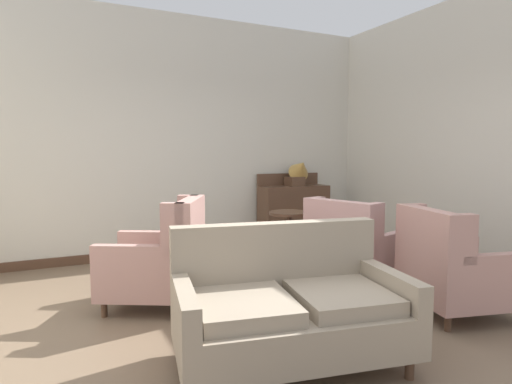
{
  "coord_description": "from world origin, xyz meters",
  "views": [
    {
      "loc": [
        -1.69,
        -3.04,
        1.45
      ],
      "look_at": [
        0.14,
        0.75,
        1.06
      ],
      "focal_mm": 30.23,
      "sensor_mm": 36.0,
      "label": 1
    }
  ],
  "objects_px": {
    "coffee_table": "(290,274)",
    "side_table": "(289,236)",
    "porcelain_vase": "(295,248)",
    "armchair_foreground_right": "(453,269)",
    "gramophone": "(299,171)",
    "armchair_beside_settee": "(162,261)",
    "sideboard": "(293,212)",
    "settee": "(289,308)",
    "armchair_back_corner": "(355,248)"
  },
  "relations": [
    {
      "from": "porcelain_vase",
      "to": "sideboard",
      "type": "height_order",
      "value": "sideboard"
    },
    {
      "from": "coffee_table",
      "to": "armchair_beside_settee",
      "type": "height_order",
      "value": "armchair_beside_settee"
    },
    {
      "from": "sideboard",
      "to": "gramophone",
      "type": "height_order",
      "value": "gramophone"
    },
    {
      "from": "armchair_foreground_right",
      "to": "sideboard",
      "type": "distance_m",
      "value": 3.06
    },
    {
      "from": "armchair_foreground_right",
      "to": "sideboard",
      "type": "relative_size",
      "value": 0.9
    },
    {
      "from": "coffee_table",
      "to": "armchair_back_corner",
      "type": "xyz_separation_m",
      "value": [
        1.07,
        0.44,
        0.04
      ]
    },
    {
      "from": "porcelain_vase",
      "to": "armchair_back_corner",
      "type": "xyz_separation_m",
      "value": [
        1.03,
        0.44,
        -0.19
      ]
    },
    {
      "from": "porcelain_vase",
      "to": "sideboard",
      "type": "xyz_separation_m",
      "value": [
        1.43,
        2.42,
        -0.07
      ]
    },
    {
      "from": "porcelain_vase",
      "to": "gramophone",
      "type": "distance_m",
      "value": 2.82
    },
    {
      "from": "armchair_back_corner",
      "to": "armchair_beside_settee",
      "type": "relative_size",
      "value": 0.99
    },
    {
      "from": "coffee_table",
      "to": "side_table",
      "type": "height_order",
      "value": "side_table"
    },
    {
      "from": "armchair_beside_settee",
      "to": "porcelain_vase",
      "type": "bearing_deg",
      "value": 83.67
    },
    {
      "from": "porcelain_vase",
      "to": "armchair_beside_settee",
      "type": "relative_size",
      "value": 0.31
    },
    {
      "from": "armchair_beside_settee",
      "to": "side_table",
      "type": "xyz_separation_m",
      "value": [
        1.65,
        0.47,
        0.01
      ]
    },
    {
      "from": "sideboard",
      "to": "gramophone",
      "type": "bearing_deg",
      "value": -61.59
    },
    {
      "from": "coffee_table",
      "to": "armchair_back_corner",
      "type": "height_order",
      "value": "armchair_back_corner"
    },
    {
      "from": "armchair_foreground_right",
      "to": "gramophone",
      "type": "distance_m",
      "value": 3.07
    },
    {
      "from": "coffee_table",
      "to": "side_table",
      "type": "xyz_separation_m",
      "value": [
        0.67,
        1.18,
        0.08
      ]
    },
    {
      "from": "porcelain_vase",
      "to": "sideboard",
      "type": "relative_size",
      "value": 0.31
    },
    {
      "from": "coffee_table",
      "to": "porcelain_vase",
      "type": "relative_size",
      "value": 2.5
    },
    {
      "from": "settee",
      "to": "sideboard",
      "type": "bearing_deg",
      "value": 69.29
    },
    {
      "from": "coffee_table",
      "to": "porcelain_vase",
      "type": "xyz_separation_m",
      "value": [
        0.04,
        0.0,
        0.23
      ]
    },
    {
      "from": "settee",
      "to": "side_table",
      "type": "xyz_separation_m",
      "value": [
        1.13,
        1.95,
        0.05
      ]
    },
    {
      "from": "side_table",
      "to": "gramophone",
      "type": "xyz_separation_m",
      "value": [
        0.85,
        1.16,
        0.73
      ]
    },
    {
      "from": "armchair_back_corner",
      "to": "armchair_beside_settee",
      "type": "bearing_deg",
      "value": 66.42
    },
    {
      "from": "settee",
      "to": "gramophone",
      "type": "bearing_deg",
      "value": 67.98
    },
    {
      "from": "porcelain_vase",
      "to": "armchair_foreground_right",
      "type": "xyz_separation_m",
      "value": [
        1.26,
        -0.64,
        -0.18
      ]
    },
    {
      "from": "porcelain_vase",
      "to": "settee",
      "type": "distance_m",
      "value": 0.94
    },
    {
      "from": "porcelain_vase",
      "to": "side_table",
      "type": "relative_size",
      "value": 0.47
    },
    {
      "from": "armchair_foreground_right",
      "to": "side_table",
      "type": "bearing_deg",
      "value": 33.36
    },
    {
      "from": "coffee_table",
      "to": "armchair_beside_settee",
      "type": "bearing_deg",
      "value": 144.13
    },
    {
      "from": "side_table",
      "to": "sideboard",
      "type": "xyz_separation_m",
      "value": [
        0.8,
        1.25,
        0.08
      ]
    },
    {
      "from": "armchair_beside_settee",
      "to": "side_table",
      "type": "distance_m",
      "value": 1.71
    },
    {
      "from": "armchair_beside_settee",
      "to": "gramophone",
      "type": "distance_m",
      "value": 3.07
    },
    {
      "from": "settee",
      "to": "armchair_beside_settee",
      "type": "height_order",
      "value": "armchair_beside_settee"
    },
    {
      "from": "settee",
      "to": "sideboard",
      "type": "height_order",
      "value": "sideboard"
    },
    {
      "from": "armchair_back_corner",
      "to": "gramophone",
      "type": "height_order",
      "value": "gramophone"
    },
    {
      "from": "side_table",
      "to": "gramophone",
      "type": "bearing_deg",
      "value": 53.76
    },
    {
      "from": "armchair_foreground_right",
      "to": "gramophone",
      "type": "bearing_deg",
      "value": 9.93
    },
    {
      "from": "gramophone",
      "to": "settee",
      "type": "bearing_deg",
      "value": -122.48
    },
    {
      "from": "settee",
      "to": "gramophone",
      "type": "distance_m",
      "value": 3.77
    },
    {
      "from": "armchair_beside_settee",
      "to": "sideboard",
      "type": "xyz_separation_m",
      "value": [
        2.45,
        1.72,
        0.09
      ]
    },
    {
      "from": "gramophone",
      "to": "coffee_table",
      "type": "bearing_deg",
      "value": -123.01
    },
    {
      "from": "porcelain_vase",
      "to": "sideboard",
      "type": "bearing_deg",
      "value": 59.44
    },
    {
      "from": "settee",
      "to": "armchair_foreground_right",
      "type": "bearing_deg",
      "value": 14.94
    },
    {
      "from": "coffee_table",
      "to": "sideboard",
      "type": "relative_size",
      "value": 0.77
    },
    {
      "from": "sideboard",
      "to": "armchair_back_corner",
      "type": "bearing_deg",
      "value": -101.51
    },
    {
      "from": "coffee_table",
      "to": "armchair_foreground_right",
      "type": "distance_m",
      "value": 1.45
    },
    {
      "from": "armchair_foreground_right",
      "to": "armchair_beside_settee",
      "type": "distance_m",
      "value": 2.64
    },
    {
      "from": "armchair_back_corner",
      "to": "armchair_foreground_right",
      "type": "height_order",
      "value": "armchair_foreground_right"
    }
  ]
}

